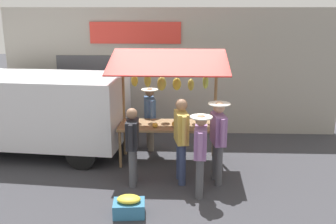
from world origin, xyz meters
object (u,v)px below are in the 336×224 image
(vendor_with_sunhat, at_px, (150,114))
(parked_van, at_px, (25,107))
(produce_crate_near, at_px, (129,206))
(shopper_in_striped_shirt, at_px, (181,134))
(shopper_with_shopping_bag, at_px, (218,135))
(shopper_in_grey_tee, at_px, (132,141))
(shopper_with_ponytail, at_px, (200,149))
(market_stall, at_px, (169,95))

(vendor_with_sunhat, xyz_separation_m, parked_van, (2.95, 0.27, 0.22))
(vendor_with_sunhat, relative_size, produce_crate_near, 2.75)
(produce_crate_near, bearing_deg, vendor_with_sunhat, -91.71)
(shopper_in_striped_shirt, bearing_deg, vendor_with_sunhat, 12.91)
(shopper_with_shopping_bag, height_order, parked_van, parked_van)
(vendor_with_sunhat, xyz_separation_m, shopper_in_grey_tee, (0.17, 1.94, -0.01))
(vendor_with_sunhat, height_order, produce_crate_near, vendor_with_sunhat)
(shopper_with_shopping_bag, distance_m, shopper_with_ponytail, 0.67)
(market_stall, distance_m, shopper_in_grey_tee, 1.54)
(shopper_in_grey_tee, bearing_deg, market_stall, -29.91)
(shopper_in_grey_tee, relative_size, produce_crate_near, 2.78)
(shopper_with_shopping_bag, height_order, produce_crate_near, shopper_with_shopping_bag)
(market_stall, bearing_deg, vendor_with_sunhat, -55.80)
(market_stall, relative_size, parked_van, 0.55)
(vendor_with_sunhat, bearing_deg, produce_crate_near, -15.46)
(parked_van, distance_m, produce_crate_near, 4.15)
(shopper_in_striped_shirt, xyz_separation_m, shopper_with_ponytail, (-0.36, 0.55, -0.09))
(shopper_with_ponytail, distance_m, parked_van, 4.58)
(market_stall, distance_m, vendor_with_sunhat, 1.08)
(market_stall, relative_size, shopper_in_striped_shirt, 1.45)
(parked_van, bearing_deg, market_stall, 177.96)
(vendor_with_sunhat, relative_size, shopper_in_striped_shirt, 0.90)
(vendor_with_sunhat, relative_size, parked_van, 0.34)
(shopper_with_ponytail, relative_size, parked_van, 0.34)
(shopper_in_grey_tee, height_order, shopper_with_shopping_bag, shopper_with_shopping_bag)
(vendor_with_sunhat, xyz_separation_m, produce_crate_near, (0.09, 3.13, -0.74))
(market_stall, xyz_separation_m, parked_van, (3.44, -0.44, -0.43))
(vendor_with_sunhat, bearing_deg, shopper_with_ponytail, 11.91)
(shopper_in_striped_shirt, distance_m, parked_van, 4.03)
(market_stall, xyz_separation_m, shopper_with_ponytail, (-0.64, 1.63, -0.63))
(market_stall, height_order, produce_crate_near, market_stall)
(market_stall, bearing_deg, parked_van, -7.28)
(shopper_with_shopping_bag, xyz_separation_m, parked_van, (4.44, -1.51, 0.13))
(market_stall, xyz_separation_m, shopper_in_grey_tee, (0.66, 1.23, -0.65))
(shopper_with_shopping_bag, xyz_separation_m, shopper_with_ponytail, (0.36, 0.56, -0.08))
(shopper_in_striped_shirt, height_order, parked_van, parked_van)
(shopper_in_grey_tee, relative_size, shopper_with_ponytail, 1.00)
(shopper_in_grey_tee, xyz_separation_m, shopper_with_shopping_bag, (-1.66, -0.15, 0.10))
(produce_crate_near, bearing_deg, shopper_in_striped_shirt, -123.02)
(shopper_with_shopping_bag, bearing_deg, market_stall, 34.01)
(shopper_in_grey_tee, bearing_deg, shopper_with_shopping_bag, -86.53)
(shopper_with_shopping_bag, distance_m, shopper_in_striped_shirt, 0.72)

